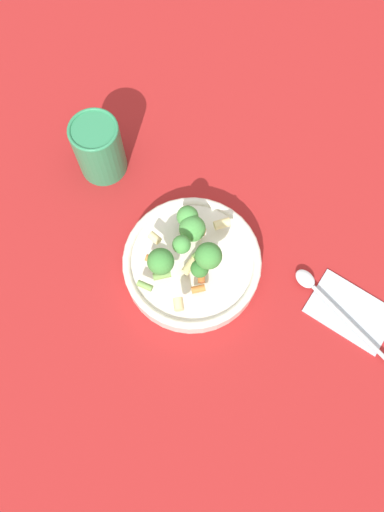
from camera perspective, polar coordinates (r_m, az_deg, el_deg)
ground_plane at (r=0.83m, az=-0.00°, el=-1.28°), size 3.00×3.00×0.00m
bowl at (r=0.81m, az=-0.00°, el=-0.79°), size 0.22×0.22×0.04m
pasta_salad at (r=0.75m, az=-0.48°, el=1.14°), size 0.12×0.17×0.08m
cup at (r=0.88m, az=-10.62°, el=12.05°), size 0.08×0.08×0.12m
napkin at (r=0.85m, az=17.68°, el=-6.03°), size 0.15×0.13×0.01m
spoon at (r=0.83m, az=14.93°, el=-4.68°), size 0.17×0.12×0.01m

